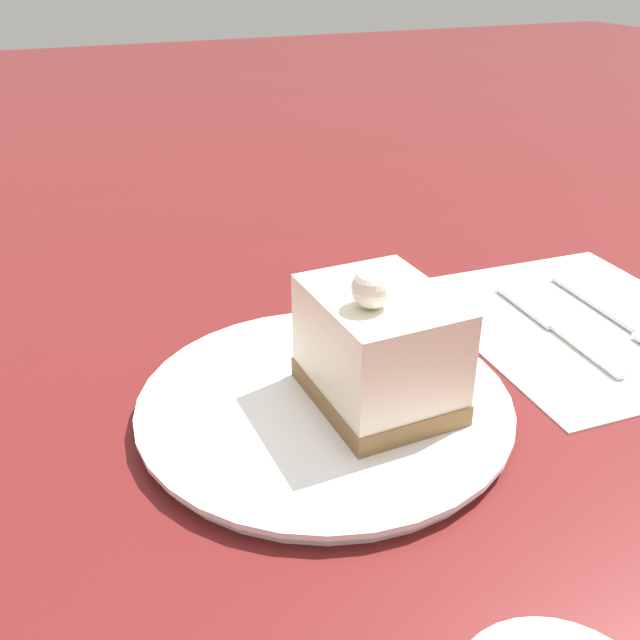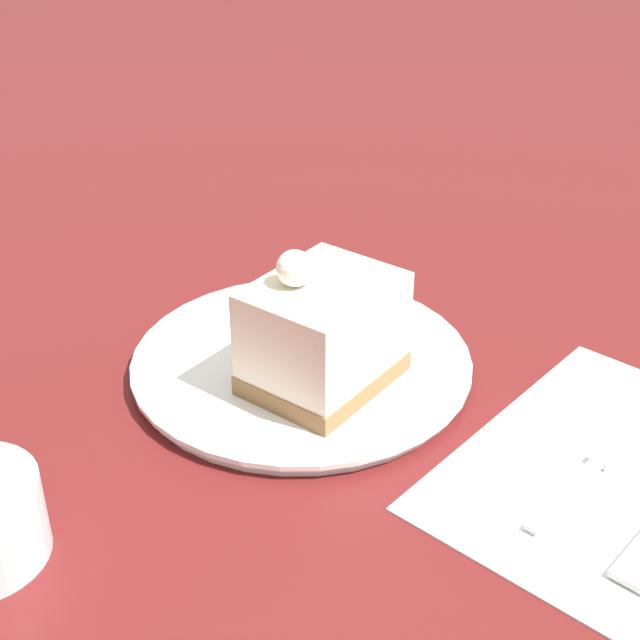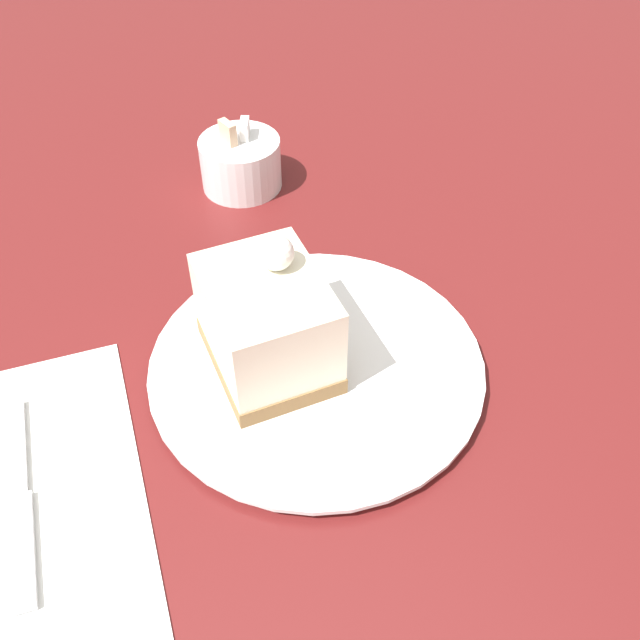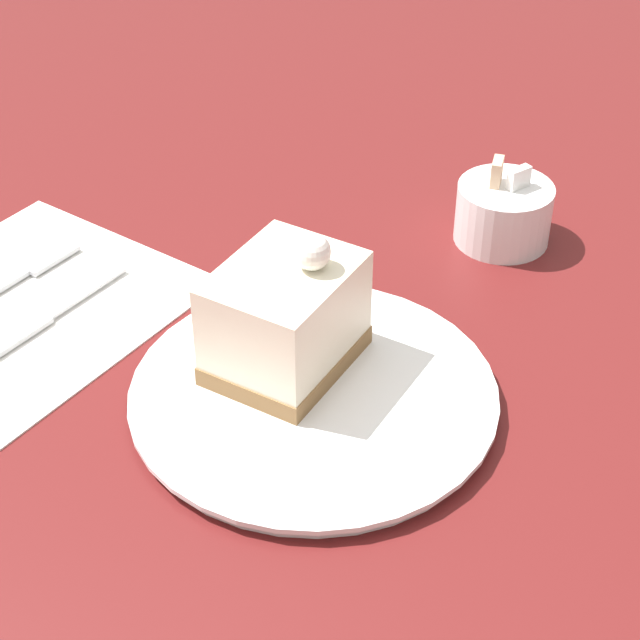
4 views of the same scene
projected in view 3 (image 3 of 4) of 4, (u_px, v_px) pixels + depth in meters
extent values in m
plane|color=#5B1919|center=(284.00, 420.00, 0.52)|extent=(4.00, 4.00, 0.00)
cylinder|color=white|center=(317.00, 367.00, 0.54)|extent=(0.24, 0.24, 0.01)
cylinder|color=white|center=(317.00, 364.00, 0.54)|extent=(0.25, 0.25, 0.00)
cube|color=olive|center=(269.00, 354.00, 0.53)|extent=(0.08, 0.11, 0.01)
cube|color=#EFE5C6|center=(267.00, 317.00, 0.51)|extent=(0.08, 0.10, 0.06)
sphere|color=white|center=(276.00, 253.00, 0.49)|extent=(0.03, 0.03, 0.03)
cube|color=silver|center=(23.00, 549.00, 0.44)|extent=(0.02, 0.08, 0.00)
cube|color=silver|center=(19.00, 445.00, 0.49)|extent=(0.01, 0.08, 0.00)
cylinder|color=white|center=(241.00, 163.00, 0.71)|extent=(0.08, 0.08, 0.05)
cube|color=#D8B28C|center=(228.00, 134.00, 0.68)|extent=(0.01, 0.02, 0.02)
cube|color=white|center=(245.00, 130.00, 0.69)|extent=(0.02, 0.02, 0.02)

